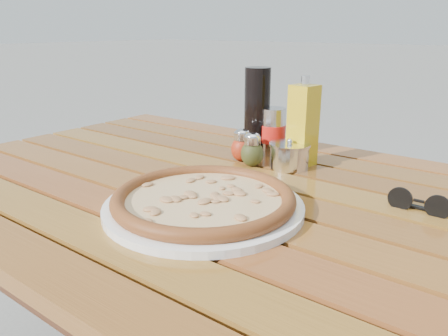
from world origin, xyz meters
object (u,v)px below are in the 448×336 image
Objects in this scene: pizza at (204,198)px; dark_bottle at (257,111)px; oregano_shaker at (252,150)px; plate at (204,206)px; sunglasses at (419,204)px; soda_can at (273,132)px; pepper_shaker at (242,146)px; table at (218,217)px; parmesan_tin at (289,155)px; olive_oil_cruet at (303,125)px.

dark_bottle is at bearing 109.55° from pizza.
pizza is 5.38× the size of oregano_shaker.
plate is 0.38m from sunglasses.
dark_bottle is 0.07m from soda_can.
soda_can is at bearing 97.79° from oregano_shaker.
pizza is 0.32m from pepper_shaker.
plate is (0.06, -0.13, 0.08)m from table.
table is at bearing -71.51° from pepper_shaker.
parmesan_tin reaches higher than sunglasses.
plate is 3.27× the size of sunglasses.
dark_bottle is at bearing 99.65° from pepper_shaker.
plate is at bearing 0.00° from pizza.
parmesan_tin is (0.13, -0.07, -0.08)m from dark_bottle.
plate is 2.97× the size of parmesan_tin.
pizza is 5.38× the size of pepper_shaker.
pizza is 2.01× the size of dark_bottle.
olive_oil_cruet is (0.07, 0.23, 0.17)m from table.
pepper_shaker reaches higher than pizza.
oregano_shaker is 0.74× the size of sunglasses.
olive_oil_cruet is (0.14, -0.03, -0.01)m from dark_bottle.
olive_oil_cruet is at bearing -9.81° from dark_bottle.
dark_bottle is 0.17m from parmesan_tin.
table is at bearing -108.70° from parmesan_tin.
parmesan_tin is at bearing 71.30° from table.
parmesan_tin is at bearing 90.06° from plate.
pizza is 0.29m from oregano_shaker.
table is 0.19m from oregano_shaker.
plate is 0.41m from soda_can.
dark_bottle reaches higher than oregano_shaker.
pepper_shaker is 0.44m from sunglasses.
plate is 1.64× the size of dark_bottle.
table is 17.07× the size of pepper_shaker.
pizza is (0.06, -0.13, 0.10)m from table.
pepper_shaker reaches higher than table.
dark_bottle is 1.81× the size of parmesan_tin.
pepper_shaker and oregano_shaker have the same top height.
oregano_shaker is 0.39× the size of olive_oil_cruet.
sunglasses is at bearing 35.97° from pizza.
sunglasses reaches higher than table.
dark_bottle is (-0.14, 0.38, 0.10)m from plate.
sunglasses reaches higher than pizza.
pepper_shaker reaches higher than sunglasses.
olive_oil_cruet is at bearing 25.75° from pepper_shaker.
plate is 4.39× the size of pepper_shaker.
dark_bottle reaches higher than plate.
pepper_shaker is at bearing -104.49° from soda_can.
dark_bottle is (-0.07, 0.26, 0.19)m from table.
parmesan_tin is (-0.00, 0.31, 0.01)m from pizza.
dark_bottle is 0.15m from olive_oil_cruet.
plate is at bearing -143.59° from sunglasses.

